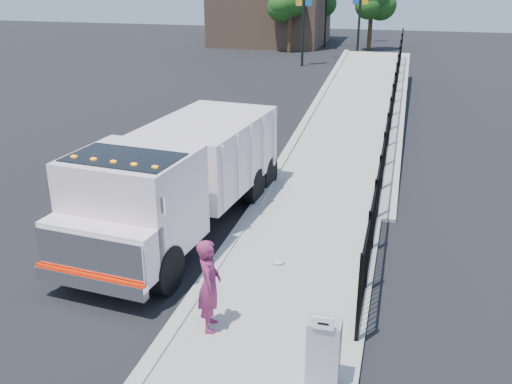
# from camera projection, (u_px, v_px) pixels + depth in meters

# --- Properties ---
(ground) EXTENTS (120.00, 120.00, 0.00)m
(ground) POSITION_uv_depth(u_px,v_px,m) (213.00, 272.00, 13.55)
(ground) COLOR black
(ground) RESTS_ON ground
(sidewalk) EXTENTS (3.55, 12.00, 0.12)m
(sidewalk) POSITION_uv_depth(u_px,v_px,m) (273.00, 330.00, 11.27)
(sidewalk) COLOR #9E998E
(sidewalk) RESTS_ON ground
(curb) EXTENTS (0.30, 12.00, 0.16)m
(curb) POSITION_uv_depth(u_px,v_px,m) (182.00, 315.00, 11.72)
(curb) COLOR #ADAAA3
(curb) RESTS_ON ground
(ramp) EXTENTS (3.95, 24.06, 3.19)m
(ramp) POSITION_uv_depth(u_px,v_px,m) (362.00, 118.00, 27.45)
(ramp) COLOR #9E998E
(ramp) RESTS_ON ground
(iron_fence) EXTENTS (0.10, 28.00, 1.80)m
(iron_fence) POSITION_uv_depth(u_px,v_px,m) (390.00, 122.00, 23.18)
(iron_fence) COLOR black
(iron_fence) RESTS_ON ground
(truck) EXTENTS (3.52, 8.72, 2.91)m
(truck) POSITION_uv_depth(u_px,v_px,m) (178.00, 175.00, 15.06)
(truck) COLOR black
(truck) RESTS_ON ground
(worker) EXTENTS (0.64, 0.80, 1.90)m
(worker) POSITION_uv_depth(u_px,v_px,m) (209.00, 285.00, 10.91)
(worker) COLOR #842650
(worker) RESTS_ON sidewalk
(utility_cabinet) EXTENTS (0.55, 0.40, 1.25)m
(utility_cabinet) POSITION_uv_depth(u_px,v_px,m) (323.00, 353.00, 9.50)
(utility_cabinet) COLOR gray
(utility_cabinet) RESTS_ON sidewalk
(arrow_sign) EXTENTS (0.35, 0.04, 0.22)m
(arrow_sign) POSITION_uv_depth(u_px,v_px,m) (323.00, 323.00, 9.03)
(arrow_sign) COLOR white
(arrow_sign) RESTS_ON utility_cabinet
(debris) EXTENTS (0.30, 0.30, 0.07)m
(debris) POSITION_uv_depth(u_px,v_px,m) (278.00, 262.00, 13.69)
(debris) COLOR silver
(debris) RESTS_ON sidewalk
(light_pole_0) EXTENTS (3.78, 0.22, 8.00)m
(light_pole_0) POSITION_uv_depth(u_px,v_px,m) (308.00, 4.00, 40.59)
(light_pole_0) COLOR black
(light_pole_0) RESTS_ON ground
(light_pole_1) EXTENTS (3.77, 0.22, 8.00)m
(light_pole_1) POSITION_uv_depth(u_px,v_px,m) (356.00, 3.00, 42.69)
(light_pole_1) COLOR black
(light_pole_1) RESTS_ON ground
(tree_0) EXTENTS (2.67, 2.67, 5.33)m
(tree_0) POSITION_uv_depth(u_px,v_px,m) (290.00, 4.00, 47.54)
(tree_0) COLOR #382314
(tree_0) RESTS_ON ground
(tree_1) EXTENTS (2.43, 2.43, 5.21)m
(tree_1) POSITION_uv_depth(u_px,v_px,m) (372.00, 4.00, 48.95)
(tree_1) COLOR #382314
(tree_1) RESTS_ON ground
(building) EXTENTS (10.00, 10.00, 8.00)m
(building) POSITION_uv_depth(u_px,v_px,m) (272.00, 0.00, 53.83)
(building) COLOR #8C664C
(building) RESTS_ON ground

